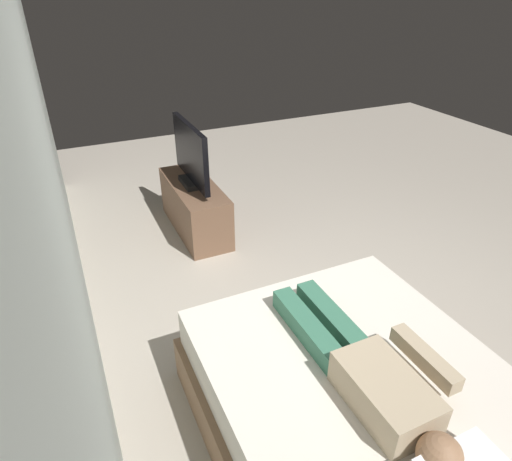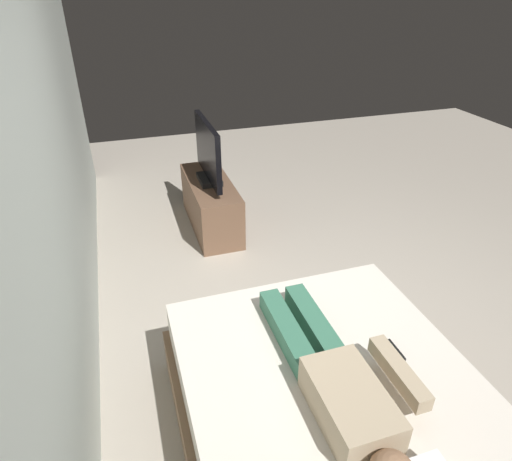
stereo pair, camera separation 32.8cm
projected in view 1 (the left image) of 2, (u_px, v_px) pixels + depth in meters
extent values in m
plane|color=#ADA393|center=(351.00, 331.00, 3.22)|extent=(10.00, 10.00, 0.00)
cube|color=silver|center=(44.00, 172.00, 2.19)|extent=(6.40, 0.10, 2.80)
cube|color=brown|center=(365.00, 438.00, 2.31)|extent=(1.94, 1.49, 0.30)
cube|color=silver|center=(372.00, 403.00, 2.17)|extent=(1.86, 1.41, 0.24)
cube|color=tan|center=(384.00, 393.00, 1.97)|extent=(0.48, 0.28, 0.18)
sphere|color=#936B4C|center=(439.00, 456.00, 1.71)|extent=(0.18, 0.18, 0.18)
cube|color=#387056|center=(332.00, 319.00, 2.44)|extent=(0.60, 0.11, 0.11)
cube|color=#387056|center=(307.00, 328.00, 2.38)|extent=(0.60, 0.11, 0.11)
cube|color=tan|center=(424.00, 357.00, 2.10)|extent=(0.40, 0.08, 0.08)
cube|color=black|center=(411.00, 337.00, 2.39)|extent=(0.15, 0.04, 0.02)
cube|color=brown|center=(195.00, 207.00, 4.37)|extent=(1.10, 0.40, 0.50)
cube|color=black|center=(193.00, 182.00, 4.24)|extent=(0.32, 0.20, 0.05)
cube|color=black|center=(191.00, 153.00, 4.09)|extent=(0.88, 0.05, 0.54)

